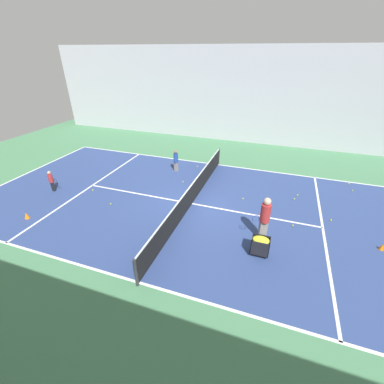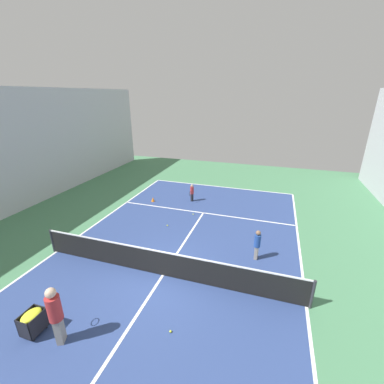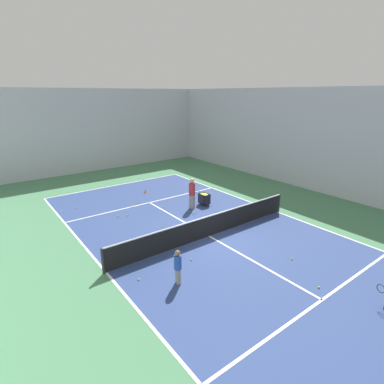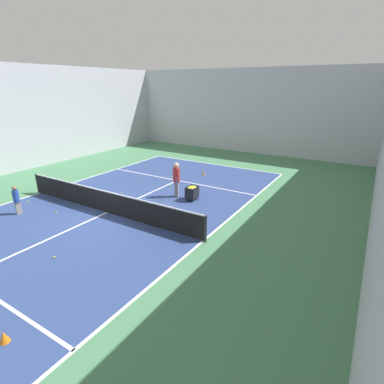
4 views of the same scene
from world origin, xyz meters
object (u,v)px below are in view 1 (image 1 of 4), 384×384
Objects in this scene: coach_at_net at (265,216)px; training_cone_1 at (27,215)px; tennis_net at (192,194)px; player_near_baseline at (51,180)px; child_midcourt at (176,159)px; ball_cart at (261,243)px; training_cone_0 at (382,247)px.

training_cone_1 is (2.00, -9.89, -0.91)m from coach_at_net.
tennis_net is 7.37m from player_near_baseline.
child_midcourt is 8.09m from training_cone_1.
training_cone_0 is (-1.74, 4.26, -0.38)m from ball_cart.
tennis_net reaches higher than training_cone_1.
child_midcourt is 10.70m from training_cone_0.
tennis_net is at bearing -125.83° from ball_cart.
training_cone_1 is (2.37, 0.83, -0.50)m from player_near_baseline.
training_cone_0 is at bearing 14.23° from player_near_baseline.
training_cone_0 is at bearing -13.05° from child_midcourt.
player_near_baseline is 15.00m from training_cone_0.
training_cone_1 is (3.56, -6.45, -0.41)m from tennis_net.
training_cone_0 is at bearing 165.74° from coach_at_net.
ball_cart reaches higher than training_cone_1.
child_midcourt is (-4.85, -5.62, -0.29)m from coach_at_net.
training_cone_1 is at bearing -58.25° from player_near_baseline.
player_near_baseline reaches higher than training_cone_0.
child_midcourt is at bearing -146.48° from tennis_net.
child_midcourt reaches higher than tennis_net.
ball_cart is at bearing 54.17° from tennis_net.
training_cone_0 is at bearing 112.27° from ball_cart.
coach_at_net reaches higher than ball_cart.
child_midcourt reaches higher than training_cone_0.
tennis_net is 3.95m from child_midcourt.
coach_at_net is 4.44m from training_cone_0.
coach_at_net reaches higher than child_midcourt.
tennis_net is at bearing -49.37° from coach_at_net.
ball_cart is (0.93, 0.01, -0.54)m from coach_at_net.
training_cone_0 is at bearing 101.22° from training_cone_1.
coach_at_net is 10.13m from training_cone_1.
training_cone_1 reaches higher than training_cone_0.
coach_at_net is 2.52× the size of ball_cart.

